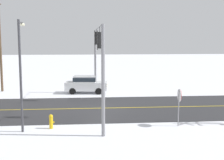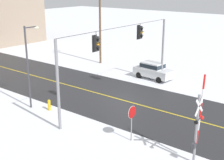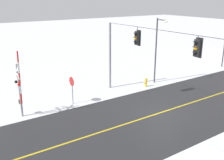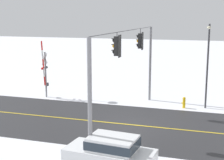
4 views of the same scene
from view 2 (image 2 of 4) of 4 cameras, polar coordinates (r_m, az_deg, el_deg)
ground_plane at (r=26.52m, az=1.63°, el=-3.64°), size 160.00×160.00×0.00m
road_asphalt at (r=30.24m, az=-7.56°, el=-1.09°), size 9.00×80.00×0.01m
lane_centre_line at (r=30.24m, az=-7.56°, el=-1.08°), size 0.14×72.00×0.01m
signal_span at (r=25.28m, az=1.63°, el=4.94°), size 14.20×0.47×6.22m
stop_sign at (r=19.25m, az=3.70°, el=-6.58°), size 0.80×0.09×2.35m
railroad_crossing at (r=17.34m, az=15.48°, el=-7.83°), size 1.06×0.31×4.99m
parked_car_white at (r=32.27m, az=7.59°, el=1.86°), size 2.11×4.31×1.74m
streetlamp_near at (r=24.71m, az=-14.97°, el=3.69°), size 1.39×0.28×6.50m
fire_hydrant at (r=24.72m, az=-11.50°, el=-4.45°), size 0.24×0.31×0.88m
utility_pole at (r=37.80m, az=-2.21°, el=10.34°), size 1.80×0.24×9.47m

